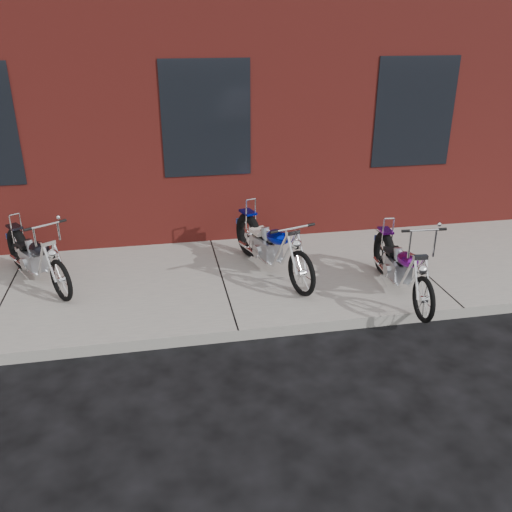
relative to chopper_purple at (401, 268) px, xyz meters
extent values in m
plane|color=black|center=(-2.34, -0.58, -0.52)|extent=(120.00, 120.00, 0.00)
cube|color=gray|center=(-2.34, 0.92, -0.44)|extent=(22.00, 3.00, 0.15)
cube|color=maroon|center=(-2.34, 7.42, 3.48)|extent=(22.00, 10.00, 8.00)
torus|color=black|center=(0.03, 0.52, -0.04)|extent=(0.16, 0.66, 0.65)
torus|color=black|center=(-0.05, -0.90, -0.07)|extent=(0.09, 0.59, 0.59)
cube|color=gray|center=(0.00, -0.06, -0.05)|extent=(0.27, 0.37, 0.27)
ellipsoid|color=#640C7E|center=(-0.02, -0.31, 0.21)|extent=(0.26, 0.51, 0.28)
cube|color=black|center=(0.01, 0.18, 0.13)|extent=(0.23, 0.26, 0.05)
cylinder|color=silver|center=(-0.04, -0.78, 0.16)|extent=(0.05, 0.26, 0.49)
cylinder|color=silver|center=(-0.04, -0.67, 0.76)|extent=(0.50, 0.05, 0.03)
cylinder|color=silver|center=(0.02, 0.45, 0.30)|extent=(0.02, 0.02, 0.43)
cylinder|color=silver|center=(0.11, 0.13, -0.17)|extent=(0.09, 0.81, 0.04)
torus|color=black|center=(-1.76, 1.53, -0.01)|extent=(0.34, 0.72, 0.71)
torus|color=black|center=(-1.30, 0.06, -0.05)|extent=(0.26, 0.63, 0.64)
cube|color=gray|center=(-1.57, 0.93, -0.02)|extent=(0.38, 0.46, 0.29)
ellipsoid|color=#0413AA|center=(-1.49, 0.67, 0.26)|extent=(0.41, 0.59, 0.30)
cube|color=beige|center=(-1.65, 1.17, 0.17)|extent=(0.31, 0.33, 0.06)
cylinder|color=silver|center=(-1.34, 0.18, 0.21)|extent=(0.12, 0.28, 0.53)
cylinder|color=silver|center=(-1.37, 0.29, 0.53)|extent=(0.52, 0.19, 0.03)
cylinder|color=silver|center=(-1.74, 1.45, 0.36)|extent=(0.03, 0.03, 0.47)
cylinder|color=silver|center=(-1.53, 1.17, -0.15)|extent=(0.31, 0.86, 0.05)
torus|color=black|center=(-5.21, 1.72, -0.04)|extent=(0.46, 0.61, 0.65)
torus|color=black|center=(-4.45, 0.53, -0.07)|extent=(0.37, 0.53, 0.59)
cube|color=gray|center=(-4.90, 1.23, -0.05)|extent=(0.41, 0.44, 0.27)
ellipsoid|color=black|center=(-4.77, 1.02, 0.21)|extent=(0.46, 0.54, 0.28)
cube|color=black|center=(-5.03, 1.43, 0.13)|extent=(0.32, 0.33, 0.05)
cylinder|color=silver|center=(-4.51, 0.62, 0.16)|extent=(0.17, 0.24, 0.49)
cylinder|color=silver|center=(-4.57, 0.72, 0.65)|extent=(0.43, 0.29, 0.03)
cylinder|color=silver|center=(-5.17, 1.66, 0.30)|extent=(0.03, 0.03, 0.43)
cylinder|color=silver|center=(-4.92, 1.46, -0.17)|extent=(0.47, 0.71, 0.04)
camera|label=1|loc=(-3.19, -6.19, 3.08)|focal=38.00mm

